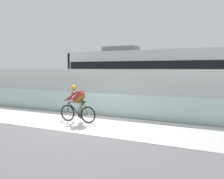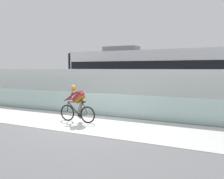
# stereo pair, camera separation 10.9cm
# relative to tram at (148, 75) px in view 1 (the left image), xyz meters

# --- Properties ---
(ground_plane) EXTENTS (200.00, 200.00, 0.00)m
(ground_plane) POSITION_rel_tram_xyz_m (-0.42, -6.85, -1.89)
(ground_plane) COLOR slate
(bike_path_deck) EXTENTS (32.00, 3.20, 0.01)m
(bike_path_deck) POSITION_rel_tram_xyz_m (-0.42, -6.85, -1.89)
(bike_path_deck) COLOR silver
(bike_path_deck) RESTS_ON ground
(glass_parapet) EXTENTS (32.00, 0.05, 1.08)m
(glass_parapet) POSITION_rel_tram_xyz_m (-0.42, -5.00, -1.35)
(glass_parapet) COLOR silver
(glass_parapet) RESTS_ON ground
(concrete_barrier_wall) EXTENTS (32.00, 0.36, 2.27)m
(concrete_barrier_wall) POSITION_rel_tram_xyz_m (-0.42, -3.20, -0.76)
(concrete_barrier_wall) COLOR white
(concrete_barrier_wall) RESTS_ON ground
(tram_rail_near) EXTENTS (32.00, 0.08, 0.01)m
(tram_rail_near) POSITION_rel_tram_xyz_m (-0.42, -0.72, -1.89)
(tram_rail_near) COLOR #595654
(tram_rail_near) RESTS_ON ground
(tram_rail_far) EXTENTS (32.00, 0.08, 0.01)m
(tram_rail_far) POSITION_rel_tram_xyz_m (-0.42, 0.72, -1.89)
(tram_rail_far) COLOR #595654
(tram_rail_far) RESTS_ON ground
(tram) EXTENTS (11.06, 2.54, 3.81)m
(tram) POSITION_rel_tram_xyz_m (0.00, 0.00, 0.00)
(tram) COLOR silver
(tram) RESTS_ON ground
(cyclist_on_bike) EXTENTS (1.77, 0.58, 1.61)m
(cyclist_on_bike) POSITION_rel_tram_xyz_m (-0.98, -6.85, -1.11)
(cyclist_on_bike) COLOR black
(cyclist_on_bike) RESTS_ON ground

